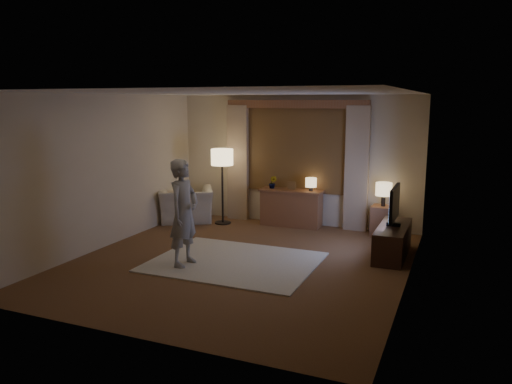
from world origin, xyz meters
The scene contains 13 objects.
room centered at (0.00, 0.50, 1.33)m, with size 5.04×5.54×2.64m.
rug centered at (-0.07, -0.06, 0.01)m, with size 2.50×2.00×0.02m, color beige.
sideboard centered at (-0.01, 2.50, 0.35)m, with size 1.20×0.40×0.70m, color brown.
picture_frame centered at (-0.01, 2.50, 0.80)m, with size 0.16×0.02×0.20m, color brown.
plant centered at (-0.41, 2.50, 0.85)m, with size 0.17×0.13×0.30m, color #999999.
table_lamp_sideboard centered at (0.39, 2.50, 0.90)m, with size 0.22×0.22×0.30m.
floor_lamp centered at (-1.36, 2.14, 1.29)m, with size 0.45×0.45×1.53m.
armchair centered at (-2.15, 2.00, 0.35)m, with size 1.08×0.94×0.70m, color beige.
side_table centered at (1.80, 2.45, 0.28)m, with size 0.40×0.40×0.56m, color brown.
table_lamp_side centered at (1.80, 2.45, 0.87)m, with size 0.30×0.30×0.44m.
tv_stand centered at (2.15, 1.23, 0.25)m, with size 0.45×1.40×0.50m, color black.
tv centered at (2.15, 1.23, 0.86)m, with size 0.22×0.89×0.64m.
person centered at (-0.70, -0.49, 0.83)m, with size 0.59×0.39×1.62m, color #A09B94.
Camera 1 is at (3.10, -6.81, 2.47)m, focal length 35.00 mm.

